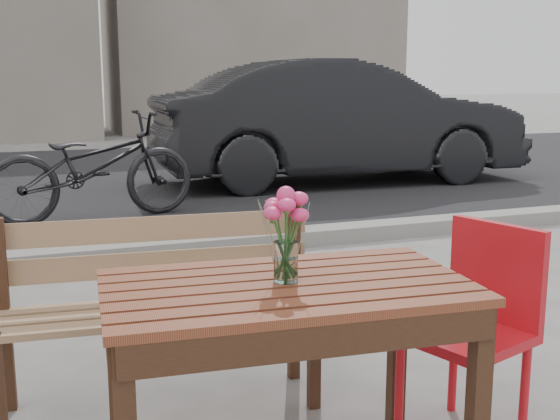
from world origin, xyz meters
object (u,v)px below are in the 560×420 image
at_px(main_vase, 286,223).
at_px(parked_car, 339,122).
at_px(red_chair, 478,316).
at_px(main_table, 287,318).
at_px(bicycle, 93,166).

bearing_deg(main_vase, parked_car, 63.26).
bearing_deg(red_chair, parked_car, 141.21).
relative_size(main_table, main_vase, 3.95).
relative_size(main_table, bicycle, 0.62).
bearing_deg(main_vase, red_chair, 5.52).
height_order(parked_car, bicycle, parked_car).
bearing_deg(bicycle, main_vase, 172.45).
height_order(red_chair, main_vase, main_vase).
relative_size(parked_car, bicycle, 2.41).
xyz_separation_m(parked_car, bicycle, (-3.11, -1.37, -0.25)).
distance_m(main_vase, bicycle, 4.60).
distance_m(main_table, parked_car, 6.68).
bearing_deg(main_table, parked_car, 68.23).
bearing_deg(main_vase, bicycle, 91.36).
distance_m(parked_car, bicycle, 3.41).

